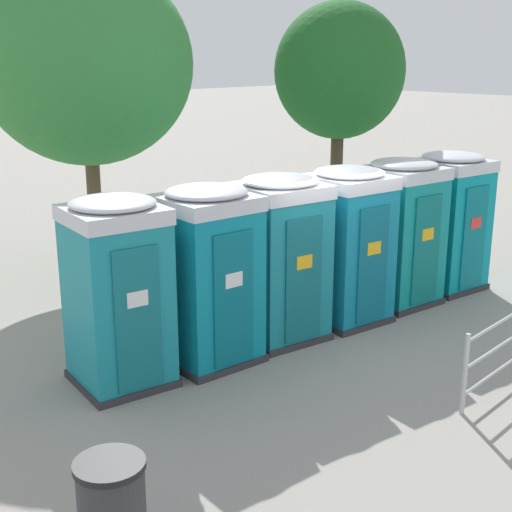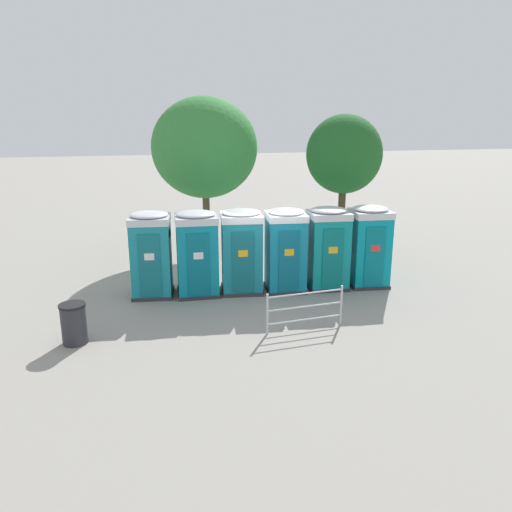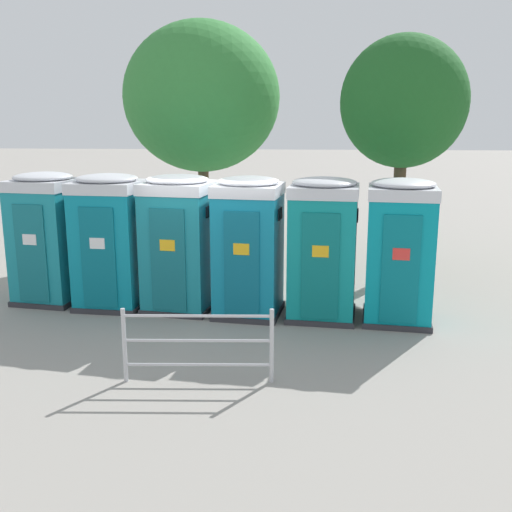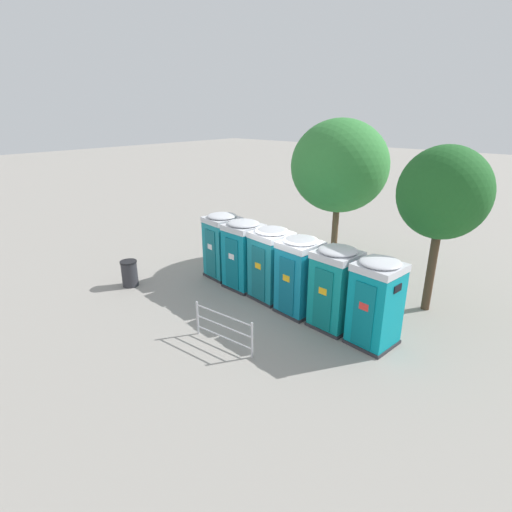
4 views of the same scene
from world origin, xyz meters
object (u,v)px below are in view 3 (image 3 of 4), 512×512
Objects in this scene: portapotty_2 at (179,242)px; event_barrier at (198,343)px; portapotty_3 at (249,246)px; portapotty_4 at (323,248)px; portapotty_0 at (48,237)px; street_tree_0 at (202,98)px; portapotty_1 at (110,241)px; street_tree_1 at (404,103)px; portapotty_5 at (400,251)px.

event_barrier is at bearing -74.31° from portapotty_2.
portapotty_3 and portapotty_4 have the same top height.
street_tree_0 is at bearing 62.47° from portapotty_0.
portapotty_2 is 5.54m from street_tree_0.
portapotty_1 is at bearing 176.84° from portapotty_2.
event_barrier is (0.90, -3.20, -0.72)m from portapotty_2.
portapotty_4 is (2.66, -0.28, 0.00)m from portapotty_2.
portapotty_0 is at bearing -117.53° from street_tree_0.
portapotty_3 is 1.00× the size of portapotty_4.
street_tree_1 is at bearing 59.31° from event_barrier.
portapotty_4 is 1.00× the size of portapotty_5.
portapotty_4 is at bearing -6.07° from portapotty_2.
portapotty_3 is 5.95m from street_tree_0.
portapotty_1 is at bearing -102.18° from street_tree_0.
street_tree_1 is (7.06, 2.40, 2.58)m from portapotty_0.
portapotty_3 is at bearing 176.20° from portapotty_5.
street_tree_1 is (5.74, 2.64, 2.58)m from portapotty_1.
street_tree_0 is 2.89× the size of event_barrier.
portapotty_1 is 5.56m from street_tree_0.
portapotty_5 is 1.24× the size of event_barrier.
street_tree_0 is 5.17m from street_tree_1.
portapotty_1 is 1.00× the size of portapotty_3.
portapotty_2 is 1.00× the size of portapotty_4.
street_tree_1 is (0.42, 3.10, 2.58)m from portapotty_5.
street_tree_1 is at bearing 82.25° from portapotty_5.
street_tree_1 reaches higher than portapotty_5.
portapotty_0 is 6.68m from portapotty_5.
portapotty_3 is 3.10m from event_barrier.
portapotty_1 is 5.34m from portapotty_5.
portapotty_4 is 1.34m from portapotty_5.
street_tree_0 reaches higher than portapotty_4.
portapotty_0 is 5.05m from event_barrier.
portapotty_4 is 4.32m from street_tree_1.
portapotty_5 is 4.05m from street_tree_1.
portapotty_1 is 4.03m from event_barrier.
portapotty_2 reaches higher than event_barrier.
portapotty_3 is 0.48× the size of street_tree_1.
event_barrier is at bearing -55.71° from portapotty_1.
portapotty_1 is at bearing -10.10° from portapotty_0.
portapotty_4 is 1.24× the size of event_barrier.
street_tree_0 is 1.12× the size of street_tree_1.
street_tree_1 is (4.41, 2.71, 2.58)m from portapotty_2.
portapotty_0 is at bearing 169.90° from portapotty_1.
portapotty_2 is 3.40m from event_barrier.
portapotty_0 is 1.34m from portapotty_1.
street_tree_1 is (3.09, 2.93, 2.58)m from portapotty_3.
street_tree_0 is at bearing 93.78° from portapotty_2.
portapotty_4 is 6.50m from street_tree_0.
event_barrier is (2.24, -3.28, -0.72)m from portapotty_1.
portapotty_5 reaches higher than event_barrier.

